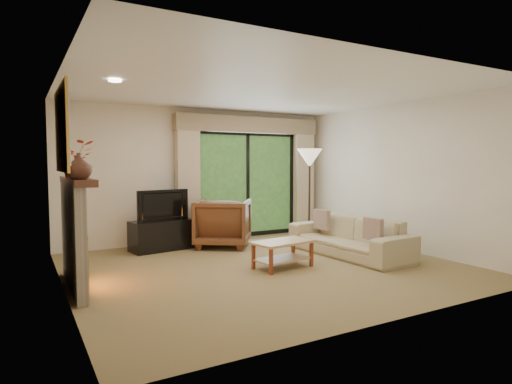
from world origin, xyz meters
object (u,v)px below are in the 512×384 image
sofa (349,236)px  coffee_table (283,254)px  media_console (161,235)px  armchair (223,223)px

sofa → coffee_table: sofa is taller
media_console → sofa: sofa is taller
media_console → sofa: bearing=-46.0°
armchair → media_console: bearing=21.8°
media_console → armchair: (1.09, -0.25, 0.18)m
media_console → sofa: (2.61, -1.96, 0.05)m
media_console → coffee_table: (1.19, -2.13, -0.06)m
sofa → coffee_table: size_ratio=2.46×
sofa → coffee_table: (-1.42, -0.18, -0.12)m
armchair → sofa: bearing=166.4°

